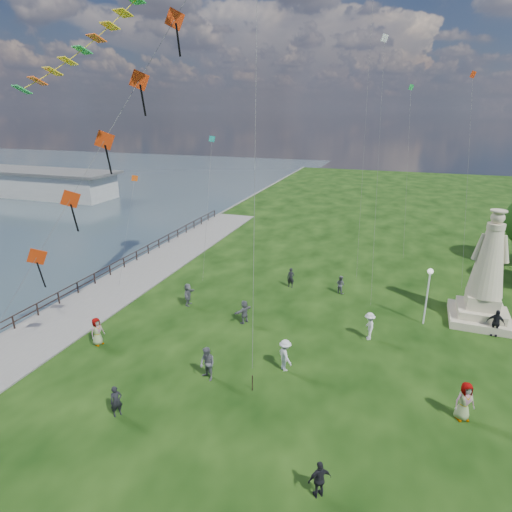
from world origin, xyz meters
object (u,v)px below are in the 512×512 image
(person_3, at_px, (320,479))
(person_11, at_px, (244,312))
(person_8, at_px, (369,326))
(person_9, at_px, (496,323))
(person_10, at_px, (97,331))
(person_6, at_px, (291,278))
(person_7, at_px, (340,284))
(person_5, at_px, (188,294))
(person_1, at_px, (207,364))
(person_4, at_px, (465,401))
(lamppost, at_px, (429,285))
(pier_pavilion, at_px, (35,183))
(statue, at_px, (486,281))
(person_2, at_px, (285,355))
(person_0, at_px, (116,401))

(person_3, height_order, person_11, person_11)
(person_8, distance_m, person_9, 8.11)
(person_3, height_order, person_10, person_10)
(person_6, distance_m, person_7, 3.96)
(person_5, xyz_separation_m, person_9, (20.48, 2.24, 0.04))
(person_1, xyz_separation_m, person_7, (5.04, 13.62, -0.22))
(person_1, height_order, person_6, person_1)
(person_9, bearing_deg, person_10, -146.14)
(person_11, bearing_deg, person_1, 27.53)
(person_4, xyz_separation_m, person_11, (-12.87, 5.63, -0.16))
(person_4, xyz_separation_m, person_10, (-20.36, 0.11, -0.08))
(lamppost, distance_m, person_7, 7.19)
(person_3, bearing_deg, person_6, -108.62)
(pier_pavilion, height_order, person_7, pier_pavilion)
(statue, height_order, person_2, statue)
(statue, bearing_deg, person_8, -142.80)
(statue, relative_size, person_9, 4.35)
(person_6, height_order, person_11, person_6)
(person_5, bearing_deg, person_1, -153.01)
(statue, xyz_separation_m, person_8, (-6.91, -4.87, -2.01))
(person_5, distance_m, person_6, 8.45)
(person_3, bearing_deg, pier_pavilion, -73.86)
(person_3, bearing_deg, person_7, -120.16)
(person_2, bearing_deg, person_3, 161.25)
(person_3, distance_m, person_4, 8.37)
(pier_pavilion, relative_size, person_7, 20.73)
(person_5, bearing_deg, person_8, -99.93)
(person_2, height_order, person_9, person_2)
(person_2, bearing_deg, person_9, -98.40)
(person_10, bearing_deg, person_11, -36.95)
(person_10, bearing_deg, person_6, -19.13)
(person_1, distance_m, person_5, 9.43)
(person_3, bearing_deg, person_9, -154.31)
(statue, distance_m, person_4, 11.33)
(person_6, relative_size, person_10, 0.91)
(statue, relative_size, person_0, 5.00)
(statue, bearing_deg, lamppost, -153.76)
(person_10, bearing_deg, person_3, -96.73)
(person_7, bearing_deg, person_11, 80.37)
(person_0, height_order, person_7, person_0)
(statue, height_order, person_6, statue)
(lamppost, relative_size, person_5, 2.34)
(person_5, xyz_separation_m, person_7, (10.24, 5.75, -0.12))
(person_5, bearing_deg, person_7, -67.14)
(person_4, bearing_deg, pier_pavilion, 125.52)
(pier_pavilion, relative_size, statue, 3.89)
(person_8, bearing_deg, person_7, -172.85)
(lamppost, distance_m, person_0, 20.05)
(person_0, bearing_deg, person_2, -10.00)
(lamppost, height_order, person_6, lamppost)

